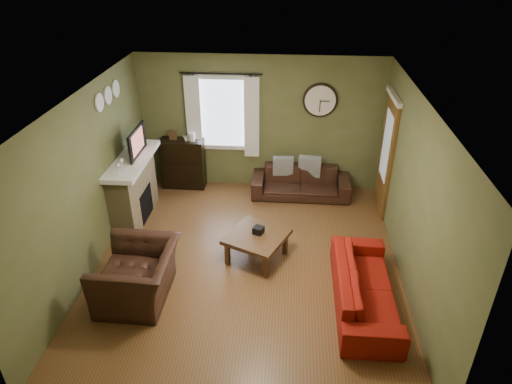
# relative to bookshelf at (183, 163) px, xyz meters

# --- Properties ---
(floor) EXTENTS (4.60, 5.20, 0.00)m
(floor) POSITION_rel_bookshelf_xyz_m (1.50, -2.40, -0.50)
(floor) COLOR brown
(floor) RESTS_ON ground
(ceiling) EXTENTS (4.60, 5.20, 0.00)m
(ceiling) POSITION_rel_bookshelf_xyz_m (1.50, -2.40, 2.10)
(ceiling) COLOR white
(ceiling) RESTS_ON ground
(wall_left) EXTENTS (0.00, 5.20, 2.60)m
(wall_left) POSITION_rel_bookshelf_xyz_m (-0.80, -2.40, 0.80)
(wall_left) COLOR brown
(wall_left) RESTS_ON ground
(wall_right) EXTENTS (0.00, 5.20, 2.60)m
(wall_right) POSITION_rel_bookshelf_xyz_m (3.80, -2.40, 0.80)
(wall_right) COLOR brown
(wall_right) RESTS_ON ground
(wall_back) EXTENTS (4.60, 0.00, 2.60)m
(wall_back) POSITION_rel_bookshelf_xyz_m (1.50, 0.20, 0.80)
(wall_back) COLOR brown
(wall_back) RESTS_ON ground
(wall_front) EXTENTS (4.60, 0.00, 2.60)m
(wall_front) POSITION_rel_bookshelf_xyz_m (1.50, -5.00, 0.80)
(wall_front) COLOR brown
(wall_front) RESTS_ON ground
(fireplace) EXTENTS (0.40, 1.40, 1.10)m
(fireplace) POSITION_rel_bookshelf_xyz_m (-0.60, -1.25, 0.05)
(fireplace) COLOR tan
(fireplace) RESTS_ON floor
(firebox) EXTENTS (0.04, 0.60, 0.55)m
(firebox) POSITION_rel_bookshelf_xyz_m (-0.41, -1.25, -0.20)
(firebox) COLOR black
(firebox) RESTS_ON fireplace
(mantel) EXTENTS (0.58, 1.60, 0.08)m
(mantel) POSITION_rel_bookshelf_xyz_m (-0.57, -1.25, 0.64)
(mantel) COLOR white
(mantel) RESTS_ON fireplace
(tv) EXTENTS (0.08, 0.60, 0.35)m
(tv) POSITION_rel_bookshelf_xyz_m (-0.55, -1.10, 0.86)
(tv) COLOR black
(tv) RESTS_ON mantel
(tv_screen) EXTENTS (0.02, 0.62, 0.36)m
(tv_screen) POSITION_rel_bookshelf_xyz_m (-0.47, -1.10, 0.91)
(tv_screen) COLOR #994C3F
(tv_screen) RESTS_ON mantel
(medallion_left) EXTENTS (0.28, 0.28, 0.03)m
(medallion_left) POSITION_rel_bookshelf_xyz_m (-0.78, -1.60, 1.75)
(medallion_left) COLOR white
(medallion_left) RESTS_ON wall_left
(medallion_mid) EXTENTS (0.28, 0.28, 0.03)m
(medallion_mid) POSITION_rel_bookshelf_xyz_m (-0.78, -1.25, 1.75)
(medallion_mid) COLOR white
(medallion_mid) RESTS_ON wall_left
(medallion_right) EXTENTS (0.28, 0.28, 0.03)m
(medallion_right) POSITION_rel_bookshelf_xyz_m (-0.78, -0.90, 1.75)
(medallion_right) COLOR white
(medallion_right) RESTS_ON wall_left
(window_pane) EXTENTS (1.00, 0.02, 1.30)m
(window_pane) POSITION_rel_bookshelf_xyz_m (0.80, 0.18, 1.00)
(window_pane) COLOR silver
(window_pane) RESTS_ON wall_back
(curtain_rod) EXTENTS (0.03, 0.03, 1.50)m
(curtain_rod) POSITION_rel_bookshelf_xyz_m (0.80, 0.08, 1.77)
(curtain_rod) COLOR black
(curtain_rod) RESTS_ON wall_back
(curtain_left) EXTENTS (0.28, 0.04, 1.55)m
(curtain_left) POSITION_rel_bookshelf_xyz_m (0.25, 0.08, 0.95)
(curtain_left) COLOR white
(curtain_left) RESTS_ON wall_back
(curtain_right) EXTENTS (0.28, 0.04, 1.55)m
(curtain_right) POSITION_rel_bookshelf_xyz_m (1.35, 0.08, 0.95)
(curtain_right) COLOR white
(curtain_right) RESTS_ON wall_back
(wall_clock) EXTENTS (0.64, 0.06, 0.64)m
(wall_clock) POSITION_rel_bookshelf_xyz_m (2.60, 0.15, 1.30)
(wall_clock) COLOR white
(wall_clock) RESTS_ON wall_back
(door) EXTENTS (0.05, 0.90, 2.10)m
(door) POSITION_rel_bookshelf_xyz_m (3.77, -0.55, 0.55)
(door) COLOR brown
(door) RESTS_ON floor
(bookshelf) EXTENTS (0.84, 0.36, 1.00)m
(bookshelf) POSITION_rel_bookshelf_xyz_m (0.00, 0.00, 0.00)
(bookshelf) COLOR black
(bookshelf) RESTS_ON floor
(book) EXTENTS (0.27, 0.30, 0.02)m
(book) POSITION_rel_bookshelf_xyz_m (0.03, 0.07, 0.46)
(book) COLOR #49301A
(book) RESTS_ON bookshelf
(sofa_brown) EXTENTS (1.86, 0.73, 0.54)m
(sofa_brown) POSITION_rel_bookshelf_xyz_m (2.32, -0.19, -0.23)
(sofa_brown) COLOR black
(sofa_brown) RESTS_ON floor
(pillow_left) EXTENTS (0.40, 0.14, 0.39)m
(pillow_left) POSITION_rel_bookshelf_xyz_m (1.97, -0.06, 0.05)
(pillow_left) COLOR gray
(pillow_left) RESTS_ON sofa_brown
(pillow_right) EXTENTS (0.44, 0.19, 0.42)m
(pillow_right) POSITION_rel_bookshelf_xyz_m (2.48, -0.04, 0.05)
(pillow_right) COLOR gray
(pillow_right) RESTS_ON sofa_brown
(sofa_red) EXTENTS (0.78, 2.00, 0.58)m
(sofa_red) POSITION_rel_bookshelf_xyz_m (3.17, -3.14, -0.21)
(sofa_red) COLOR maroon
(sofa_red) RESTS_ON floor
(armchair) EXTENTS (1.02, 1.17, 0.75)m
(armchair) POSITION_rel_bookshelf_xyz_m (0.08, -3.25, -0.12)
(armchair) COLOR black
(armchair) RESTS_ON floor
(coffee_table) EXTENTS (1.09, 1.09, 0.44)m
(coffee_table) POSITION_rel_bookshelf_xyz_m (1.64, -2.25, -0.28)
(coffee_table) COLOR #49301A
(coffee_table) RESTS_ON floor
(tissue_box) EXTENTS (0.19, 0.19, 0.11)m
(tissue_box) POSITION_rel_bookshelf_xyz_m (1.66, -2.20, -0.10)
(tissue_box) COLOR black
(tissue_box) RESTS_ON coffee_table
(wine_glass_a) EXTENTS (0.06, 0.06, 0.18)m
(wine_glass_a) POSITION_rel_bookshelf_xyz_m (-0.55, -1.84, 0.77)
(wine_glass_a) COLOR white
(wine_glass_a) RESTS_ON mantel
(wine_glass_b) EXTENTS (0.07, 0.07, 0.20)m
(wine_glass_b) POSITION_rel_bookshelf_xyz_m (-0.55, -1.68, 0.78)
(wine_glass_b) COLOR white
(wine_glass_b) RESTS_ON mantel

